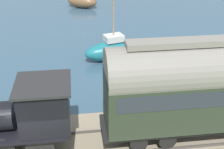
# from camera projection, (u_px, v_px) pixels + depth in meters

# --- Properties ---
(steam_locomotive) EXTENTS (2.24, 6.15, 3.65)m
(steam_locomotive) POSITION_uv_depth(u_px,v_px,m) (13.00, 114.00, 12.58)
(steam_locomotive) COLOR black
(steam_locomotive) RESTS_ON rail_embankment
(passenger_coach) EXTENTS (2.22, 9.94, 4.61)m
(passenger_coach) POSITION_uv_depth(u_px,v_px,m) (217.00, 83.00, 13.19)
(passenger_coach) COLOR black
(passenger_coach) RESTS_ON rail_embankment
(sailboat_brown) EXTENTS (3.25, 3.97, 6.90)m
(sailboat_brown) POSITION_uv_depth(u_px,v_px,m) (82.00, 1.00, 35.27)
(sailboat_brown) COLOR brown
(sailboat_brown) RESTS_ON harbor_water
(sailboat_teal) EXTENTS (2.72, 4.65, 7.89)m
(sailboat_teal) POSITION_uv_depth(u_px,v_px,m) (114.00, 49.00, 22.50)
(sailboat_teal) COLOR #1E707A
(sailboat_teal) RESTS_ON harbor_water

